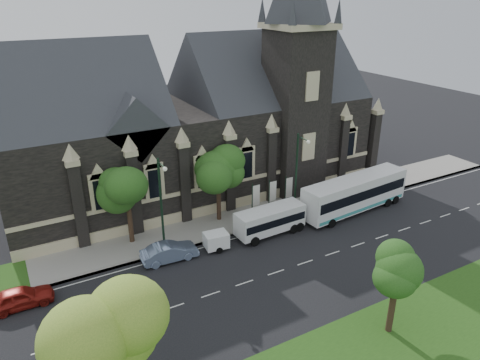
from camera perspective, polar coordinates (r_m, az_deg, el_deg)
ground at (r=36.86m, az=0.57°, el=-12.92°), size 160.00×160.00×0.00m
sidewalk at (r=44.02m, az=-5.59°, el=-6.43°), size 80.00×5.00×0.15m
museum at (r=50.75m, az=-4.90°, el=7.54°), size 40.00×17.70×29.90m
tree_park_near at (r=23.11m, az=-15.03°, el=-19.10°), size 4.42×4.42×8.56m
tree_park_east at (r=31.70m, az=19.30°, el=-10.91°), size 3.40×3.40×6.28m
tree_walk_right at (r=43.77m, az=-2.67°, el=1.81°), size 4.08×4.08×7.80m
tree_walk_left at (r=40.92m, az=-14.02°, el=-0.57°), size 3.91×3.91×7.64m
street_lamp_near at (r=44.47m, az=7.30°, el=1.01°), size 0.36×1.88×9.00m
street_lamp_mid at (r=38.45m, az=-9.87°, el=-2.79°), size 0.36×1.88×9.00m
banner_flag_left at (r=45.10m, az=1.88°, el=-2.26°), size 0.90×0.10×4.00m
banner_flag_center at (r=46.07m, az=4.02°, el=-1.74°), size 0.90×0.10×4.00m
banner_flag_right at (r=47.11m, az=6.06°, el=-1.24°), size 0.90×0.10×4.00m
tour_coach at (r=48.39m, az=14.36°, el=-1.65°), size 12.99×3.84×3.74m
shuttle_bus at (r=42.84m, az=3.85°, el=-5.00°), size 6.99×2.70×2.66m
box_trailer at (r=40.69m, az=-3.04°, el=-7.62°), size 3.08×1.82×1.61m
sedan at (r=39.63m, az=-8.92°, el=-8.99°), size 4.97×1.93×1.61m
car_far_red at (r=37.73m, az=-26.10°, el=-13.22°), size 4.65×1.90×1.58m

